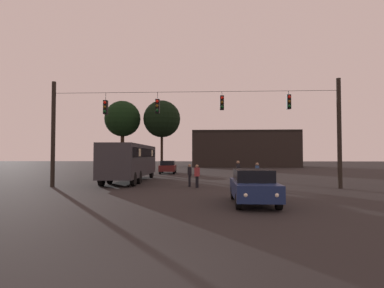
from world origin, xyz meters
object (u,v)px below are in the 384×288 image
(city_bus, at_px, (131,159))
(tree_left_silhouette, at_px, (123,119))
(car_far_left, at_px, (168,167))
(pedestrian_near_bus, at_px, (257,173))
(car_near_right, at_px, (253,186))
(pedestrian_crossing_left, at_px, (197,175))
(pedestrian_crossing_right, at_px, (190,174))
(pedestrian_crossing_center, at_px, (238,171))
(tree_behind_building, at_px, (162,119))

(city_bus, distance_m, tree_left_silhouette, 18.19)
(car_far_left, distance_m, pedestrian_near_bus, 17.04)
(car_near_right, bearing_deg, car_far_left, 106.43)
(pedestrian_near_bus, relative_size, tree_left_silhouette, 0.17)
(pedestrian_crossing_left, height_order, pedestrian_crossing_right, same)
(car_near_right, height_order, pedestrian_crossing_right, pedestrian_crossing_right)
(pedestrian_crossing_center, xyz_separation_m, pedestrian_crossing_right, (-3.47, -1.32, -0.15))
(pedestrian_crossing_right, xyz_separation_m, tree_behind_building, (-4.99, 20.59, 6.25))
(pedestrian_crossing_left, relative_size, tree_left_silhouette, 0.16)
(car_far_left, distance_m, pedestrian_crossing_right, 15.59)
(tree_left_silhouette, bearing_deg, car_near_right, -64.07)
(city_bus, relative_size, tree_behind_building, 1.15)
(city_bus, height_order, car_far_left, city_bus)
(tree_behind_building, bearing_deg, pedestrian_near_bus, -64.59)
(pedestrian_near_bus, bearing_deg, pedestrian_crossing_left, -165.96)
(car_far_left, bearing_deg, pedestrian_near_bus, -61.48)
(car_far_left, xyz_separation_m, tree_left_silhouette, (-6.97, 5.36, 6.34))
(pedestrian_crossing_right, relative_size, tree_behind_building, 0.16)
(car_far_left, bearing_deg, pedestrian_crossing_center, -63.51)
(city_bus, xyz_separation_m, pedestrian_crossing_right, (5.11, -3.98, -1.01))
(car_far_left, bearing_deg, pedestrian_crossing_left, -75.96)
(car_near_right, bearing_deg, tree_left_silhouette, 115.93)
(car_near_right, bearing_deg, pedestrian_crossing_left, 111.81)
(pedestrian_near_bus, bearing_deg, pedestrian_crossing_right, -177.11)
(pedestrian_crossing_left, height_order, pedestrian_near_bus, pedestrian_near_bus)
(pedestrian_crossing_center, bearing_deg, pedestrian_crossing_left, -144.13)
(pedestrian_crossing_left, relative_size, pedestrian_near_bus, 0.93)
(pedestrian_crossing_left, distance_m, pedestrian_near_bus, 4.26)
(car_near_right, xyz_separation_m, pedestrian_crossing_center, (0.19, 8.94, 0.21))
(car_far_left, xyz_separation_m, pedestrian_near_bus, (8.14, -14.97, 0.13))
(car_near_right, relative_size, pedestrian_near_bus, 2.64)
(pedestrian_crossing_center, relative_size, pedestrian_near_bus, 1.07)
(car_near_right, relative_size, pedestrian_crossing_left, 2.84)
(tree_left_silhouette, bearing_deg, tree_behind_building, 0.27)
(tree_behind_building, bearing_deg, car_near_right, -73.67)
(car_near_right, height_order, car_far_left, same)
(car_near_right, bearing_deg, tree_behind_building, 106.33)
(car_near_right, xyz_separation_m, pedestrian_near_bus, (1.40, 7.86, 0.13))
(car_far_left, bearing_deg, tree_left_silhouette, 142.45)
(car_near_right, bearing_deg, pedestrian_near_bus, 79.87)
(city_bus, bearing_deg, car_near_right, -54.14)
(tree_left_silhouette, distance_m, tree_behind_building, 5.44)
(city_bus, bearing_deg, car_far_left, 81.60)
(car_near_right, relative_size, tree_left_silhouette, 0.45)
(pedestrian_near_bus, bearing_deg, tree_left_silhouette, 126.62)
(tree_behind_building, bearing_deg, pedestrian_crossing_left, -75.49)
(tree_left_silhouette, bearing_deg, pedestrian_crossing_center, -54.17)
(car_near_right, height_order, pedestrian_crossing_center, pedestrian_crossing_center)
(pedestrian_crossing_left, height_order, tree_behind_building, tree_behind_building)
(pedestrian_crossing_center, relative_size, pedestrian_crossing_right, 1.15)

